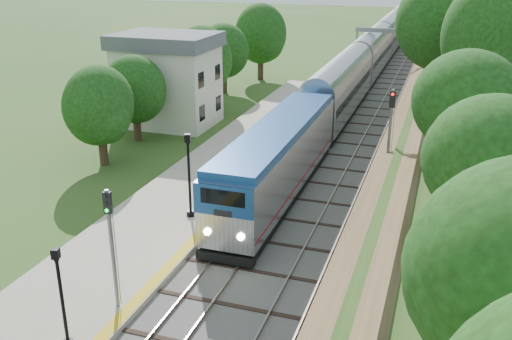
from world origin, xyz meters
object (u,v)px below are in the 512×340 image
(train, at_px, (371,57))
(lamppost_mid, at_px, (63,305))
(signal_farside, at_px, (390,128))
(lamppost_far, at_px, (189,180))
(signal_platform, at_px, (111,237))
(station_building, at_px, (168,79))
(signal_gantry, at_px, (391,41))

(train, relative_size, lamppost_mid, 24.08)
(train, xyz_separation_m, signal_farside, (6.20, -36.77, 1.76))
(signal_farside, bearing_deg, lamppost_far, -138.78)
(lamppost_far, bearing_deg, lamppost_mid, -87.69)
(signal_platform, bearing_deg, lamppost_far, 95.05)
(signal_platform, bearing_deg, lamppost_mid, -96.05)
(station_building, bearing_deg, signal_farside, -24.33)
(station_building, xyz_separation_m, signal_farside, (20.20, -9.13, -0.03))
(station_building, height_order, train, station_building)
(train, bearing_deg, signal_gantry, -46.95)
(train, bearing_deg, lamppost_far, -94.66)
(signal_gantry, xyz_separation_m, signal_farside, (3.73, -34.12, -0.76))
(signal_gantry, relative_size, train, 0.08)
(signal_gantry, height_order, train, signal_gantry)
(lamppost_mid, distance_m, signal_farside, 22.86)
(lamppost_mid, height_order, signal_platform, signal_platform)
(train, xyz_separation_m, signal_platform, (-2.90, -54.54, 1.36))
(lamppost_far, relative_size, signal_platform, 0.91)
(lamppost_far, bearing_deg, signal_farside, 41.22)
(signal_farside, bearing_deg, lamppost_mid, -114.41)
(station_building, bearing_deg, lamppost_mid, -70.16)
(signal_gantry, relative_size, lamppost_mid, 2.00)
(station_building, relative_size, lamppost_mid, 2.04)
(lamppost_mid, bearing_deg, station_building, 109.84)
(signal_platform, distance_m, signal_farside, 19.97)
(lamppost_mid, bearing_deg, signal_farside, 65.59)
(station_building, relative_size, train, 0.08)
(lamppost_far, xyz_separation_m, signal_farside, (9.90, 8.68, 1.51))
(station_building, height_order, lamppost_far, station_building)
(lamppost_far, distance_m, signal_platform, 9.20)
(train, height_order, lamppost_mid, train)
(station_building, height_order, signal_farside, station_building)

